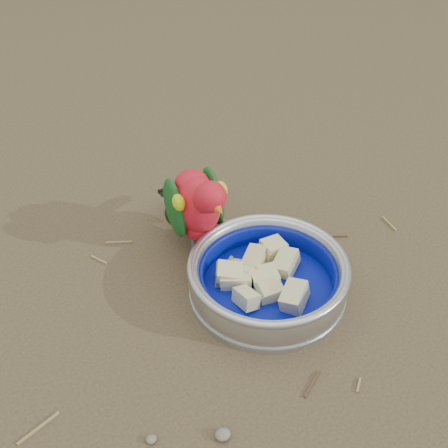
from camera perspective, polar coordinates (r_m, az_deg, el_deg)
ground at (r=0.88m, az=5.64°, el=-11.45°), size 60.00×60.00×0.00m
food_bowl at (r=0.95m, az=3.99°, el=-6.00°), size 0.24×0.24×0.02m
bowl_wall at (r=0.93m, az=4.07°, el=-4.69°), size 0.24×0.24×0.04m
fruit_wedges at (r=0.93m, az=4.05°, el=-5.00°), size 0.14×0.14×0.03m
lory_parrot at (r=0.98m, az=-2.42°, el=1.18°), size 0.12×0.20×0.15m
ground_debris at (r=0.90m, az=4.46°, el=-9.53°), size 0.90×0.80×0.01m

